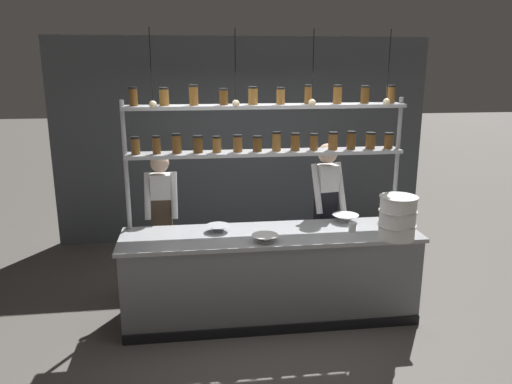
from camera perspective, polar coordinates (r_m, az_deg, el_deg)
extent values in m
plane|color=#5B5651|center=(5.39, 1.63, -13.98)|extent=(40.00, 40.00, 0.00)
cube|color=#4C5156|center=(7.33, -1.44, 5.87)|extent=(5.39, 0.12, 2.93)
cube|color=gray|center=(5.20, 1.67, -9.72)|extent=(2.93, 0.72, 0.88)
cube|color=#ADAFB5|center=(5.02, 1.71, -4.93)|extent=(2.99, 0.76, 0.04)
cube|color=black|center=(5.05, 2.32, -15.44)|extent=(2.93, 0.03, 0.10)
cylinder|color=#ADAFB5|center=(5.25, -14.33, -2.06)|extent=(0.04, 0.04, 2.23)
cylinder|color=#ADAFB5|center=(5.65, 15.50, -0.96)|extent=(0.04, 0.04, 2.23)
cube|color=#ADAFB5|center=(5.14, 1.18, 4.50)|extent=(2.83, 0.28, 0.04)
cylinder|color=brown|center=(5.09, -13.61, 5.09)|extent=(0.09, 0.09, 0.15)
cylinder|color=black|center=(5.08, -13.67, 6.06)|extent=(0.09, 0.09, 0.02)
cylinder|color=brown|center=(5.08, -11.31, 5.21)|extent=(0.08, 0.08, 0.16)
cylinder|color=black|center=(5.06, -11.36, 6.22)|extent=(0.08, 0.08, 0.02)
cylinder|color=brown|center=(5.07, -9.06, 5.40)|extent=(0.09, 0.09, 0.18)
cylinder|color=black|center=(5.05, -9.11, 6.51)|extent=(0.10, 0.10, 0.02)
cylinder|color=#513314|center=(5.07, -6.66, 5.35)|extent=(0.10, 0.10, 0.15)
cylinder|color=black|center=(5.05, -6.69, 6.32)|extent=(0.10, 0.10, 0.02)
cylinder|color=brown|center=(5.07, -4.50, 5.36)|extent=(0.09, 0.09, 0.14)
cylinder|color=black|center=(5.06, -4.52, 6.28)|extent=(0.09, 0.09, 0.02)
cylinder|color=brown|center=(5.09, -2.10, 5.48)|extent=(0.09, 0.09, 0.15)
cylinder|color=black|center=(5.07, -2.11, 6.45)|extent=(0.10, 0.10, 0.02)
cylinder|color=#513314|center=(5.11, 0.15, 5.45)|extent=(0.09, 0.09, 0.14)
cylinder|color=black|center=(5.10, 0.15, 6.34)|extent=(0.10, 0.10, 0.02)
cylinder|color=brown|center=(5.14, 2.36, 5.70)|extent=(0.09, 0.09, 0.18)
cylinder|color=black|center=(5.12, 2.37, 6.80)|extent=(0.09, 0.09, 0.02)
cylinder|color=brown|center=(5.18, 4.51, 5.64)|extent=(0.10, 0.10, 0.16)
cylinder|color=black|center=(5.16, 4.53, 6.63)|extent=(0.10, 0.10, 0.02)
cylinder|color=brown|center=(5.22, 6.64, 5.62)|extent=(0.09, 0.09, 0.15)
cylinder|color=black|center=(5.21, 6.67, 6.55)|extent=(0.09, 0.09, 0.02)
cylinder|color=brown|center=(5.27, 8.79, 5.70)|extent=(0.10, 0.10, 0.16)
cylinder|color=black|center=(5.26, 8.83, 6.69)|extent=(0.10, 0.10, 0.02)
cylinder|color=#513314|center=(5.33, 10.82, 5.73)|extent=(0.09, 0.09, 0.17)
cylinder|color=black|center=(5.32, 10.87, 6.74)|extent=(0.09, 0.09, 0.02)
cylinder|color=brown|center=(5.40, 12.95, 5.65)|extent=(0.10, 0.10, 0.15)
cylinder|color=black|center=(5.39, 13.00, 6.56)|extent=(0.10, 0.10, 0.02)
cylinder|color=brown|center=(5.48, 14.91, 5.61)|extent=(0.09, 0.09, 0.15)
cylinder|color=black|center=(5.46, 14.97, 6.47)|extent=(0.09, 0.09, 0.02)
cube|color=#ADAFB5|center=(5.08, 1.21, 9.76)|extent=(2.83, 0.28, 0.04)
cylinder|color=brown|center=(5.04, -13.85, 10.44)|extent=(0.08, 0.08, 0.16)
cylinder|color=black|center=(5.03, -13.92, 11.46)|extent=(0.08, 0.08, 0.02)
cylinder|color=brown|center=(5.02, -10.46, 10.57)|extent=(0.09, 0.09, 0.16)
cylinder|color=black|center=(5.01, -10.51, 11.57)|extent=(0.10, 0.10, 0.02)
cylinder|color=brown|center=(5.01, -7.13, 10.82)|extent=(0.09, 0.09, 0.18)
cylinder|color=black|center=(5.01, -7.17, 11.95)|extent=(0.09, 0.09, 0.02)
cylinder|color=#513314|center=(5.02, -3.71, 10.71)|extent=(0.09, 0.09, 0.14)
cylinder|color=black|center=(5.02, -3.73, 11.64)|extent=(0.09, 0.09, 0.02)
cylinder|color=brown|center=(5.05, -0.35, 10.85)|extent=(0.09, 0.09, 0.16)
cylinder|color=black|center=(5.05, -0.35, 11.86)|extent=(0.10, 0.10, 0.02)
cylinder|color=brown|center=(5.09, 2.83, 10.81)|extent=(0.09, 0.09, 0.15)
cylinder|color=black|center=(5.09, 2.85, 11.76)|extent=(0.09, 0.09, 0.02)
cylinder|color=brown|center=(5.15, 6.02, 10.92)|extent=(0.08, 0.08, 0.17)
cylinder|color=black|center=(5.15, 6.04, 11.98)|extent=(0.08, 0.08, 0.02)
cylinder|color=brown|center=(5.23, 9.29, 10.85)|extent=(0.09, 0.09, 0.17)
cylinder|color=black|center=(5.23, 9.34, 11.88)|extent=(0.09, 0.09, 0.02)
cylinder|color=#513314|center=(5.32, 12.33, 10.72)|extent=(0.09, 0.09, 0.16)
cylinder|color=black|center=(5.32, 12.39, 11.69)|extent=(0.09, 0.09, 0.02)
cylinder|color=brown|center=(5.42, 15.13, 10.64)|extent=(0.09, 0.09, 0.16)
cylinder|color=black|center=(5.42, 15.20, 11.61)|extent=(0.09, 0.09, 0.02)
cylinder|color=black|center=(5.88, -11.21, -7.56)|extent=(0.11, 0.11, 0.78)
cylinder|color=black|center=(5.87, -9.64, -7.53)|extent=(0.11, 0.11, 0.78)
cube|color=#473828|center=(5.69, -10.68, -2.34)|extent=(0.22, 0.17, 0.34)
cube|color=white|center=(5.61, -10.83, 0.65)|extent=(0.22, 0.18, 0.28)
sphere|color=beige|center=(5.55, -10.96, 3.26)|extent=(0.21, 0.21, 0.21)
cylinder|color=white|center=(5.58, -12.30, -0.46)|extent=(0.07, 0.24, 0.51)
cylinder|color=white|center=(5.56, -9.33, -0.37)|extent=(0.07, 0.24, 0.51)
cylinder|color=black|center=(5.85, 7.05, -7.25)|extent=(0.11, 0.11, 0.83)
cylinder|color=black|center=(5.91, 8.47, -7.04)|extent=(0.11, 0.11, 0.83)
cube|color=black|center=(5.69, 7.97, -1.58)|extent=(0.25, 0.21, 0.36)
cube|color=white|center=(5.61, 8.09, 1.62)|extent=(0.25, 0.22, 0.29)
sphere|color=beige|center=(5.55, 8.19, 4.40)|extent=(0.22, 0.22, 0.22)
cylinder|color=white|center=(5.51, 6.97, 0.37)|extent=(0.11, 0.26, 0.54)
cylinder|color=white|center=(5.64, 9.64, 0.59)|extent=(0.11, 0.26, 0.54)
cylinder|color=white|center=(5.04, 15.75, -4.41)|extent=(0.35, 0.35, 0.13)
cylinder|color=silver|center=(5.02, 15.80, -3.65)|extent=(0.37, 0.37, 0.01)
cylinder|color=white|center=(5.00, 15.86, -2.88)|extent=(0.35, 0.35, 0.13)
cylinder|color=silver|center=(4.98, 15.92, -2.11)|extent=(0.37, 0.37, 0.01)
cylinder|color=white|center=(4.96, 15.97, -1.33)|extent=(0.35, 0.35, 0.13)
cylinder|color=silver|center=(4.94, 16.03, -0.54)|extent=(0.37, 0.37, 0.01)
cylinder|color=white|center=(5.45, 10.18, -3.29)|extent=(0.13, 0.13, 0.01)
cone|color=white|center=(5.44, 10.20, -2.96)|extent=(0.28, 0.28, 0.08)
cylinder|color=white|center=(4.78, 1.04, -5.64)|extent=(0.11, 0.11, 0.01)
cone|color=white|center=(4.77, 1.04, -5.31)|extent=(0.26, 0.26, 0.07)
cylinder|color=#B2B7BC|center=(5.08, -4.35, -4.45)|extent=(0.11, 0.11, 0.01)
cone|color=#B2B7BC|center=(5.07, -4.36, -4.16)|extent=(0.24, 0.24, 0.07)
cylinder|color=silver|center=(5.12, 10.94, -4.00)|extent=(0.07, 0.07, 0.10)
cylinder|color=black|center=(4.68, -11.92, 13.87)|extent=(0.01, 0.01, 0.67)
sphere|color=#F9E5B2|center=(4.70, -11.70, 9.78)|extent=(0.07, 0.07, 0.07)
cylinder|color=black|center=(4.69, -2.38, 14.17)|extent=(0.01, 0.01, 0.67)
sphere|color=#F9E5B2|center=(4.71, -2.33, 10.07)|extent=(0.07, 0.07, 0.07)
cylinder|color=black|center=(4.81, 6.54, 14.10)|extent=(0.01, 0.01, 0.67)
sphere|color=#F9E5B2|center=(4.83, 6.42, 10.11)|extent=(0.07, 0.07, 0.07)
cylinder|color=black|center=(5.04, 14.95, 13.73)|extent=(0.01, 0.01, 0.67)
sphere|color=#F9E5B2|center=(5.05, 14.69, 9.93)|extent=(0.07, 0.07, 0.07)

